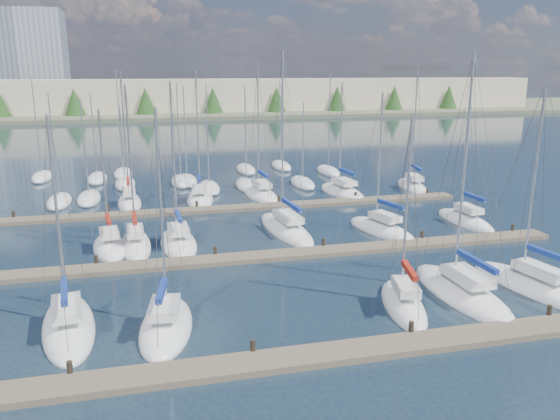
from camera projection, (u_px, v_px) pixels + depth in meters
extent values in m
plane|color=#1E2E3D|center=(206.00, 160.00, 79.95)|extent=(400.00, 400.00, 0.00)
cube|color=#6B5E4C|center=(341.00, 353.00, 25.39)|extent=(44.00, 1.80, 0.35)
cylinder|color=#2D261C|center=(70.00, 373.00, 23.45)|extent=(0.26, 0.26, 1.10)
cylinder|color=#2D261C|center=(253.00, 351.00, 25.28)|extent=(0.26, 0.26, 1.10)
cylinder|color=#2D261C|center=(411.00, 332.00, 27.11)|extent=(0.26, 0.26, 1.10)
cylinder|color=#2D261C|center=(549.00, 315.00, 28.94)|extent=(0.26, 0.26, 1.10)
cube|color=#6B5E4C|center=(273.00, 256.00, 38.55)|extent=(44.00, 1.80, 0.35)
cylinder|color=#2D261C|center=(96.00, 263.00, 36.61)|extent=(0.26, 0.26, 1.10)
cylinder|color=#2D261C|center=(215.00, 254.00, 38.44)|extent=(0.26, 0.26, 1.10)
cylinder|color=#2D261C|center=(323.00, 246.00, 40.27)|extent=(0.26, 0.26, 1.10)
cylinder|color=#2D261C|center=(422.00, 238.00, 42.11)|extent=(0.26, 0.26, 1.10)
cylinder|color=#2D261C|center=(512.00, 231.00, 43.94)|extent=(0.26, 0.26, 1.10)
cube|color=#6B5E4C|center=(240.00, 208.00, 51.71)|extent=(44.00, 1.80, 0.35)
cylinder|color=#2D261C|center=(14.00, 217.00, 47.94)|extent=(0.26, 0.26, 1.10)
cylinder|color=#2D261C|center=(109.00, 212.00, 49.77)|extent=(0.26, 0.26, 1.10)
cylinder|color=#2D261C|center=(197.00, 207.00, 51.60)|extent=(0.26, 0.26, 1.10)
cylinder|color=#2D261C|center=(279.00, 202.00, 53.44)|extent=(0.26, 0.26, 1.10)
cylinder|color=#2D261C|center=(355.00, 197.00, 55.27)|extent=(0.26, 0.26, 1.10)
cylinder|color=#2D261C|center=(427.00, 193.00, 57.10)|extent=(0.26, 0.26, 1.10)
ellipsoid|color=white|center=(465.00, 222.00, 47.37)|extent=(2.66, 7.68, 1.60)
cube|color=silver|center=(469.00, 209.00, 46.69)|extent=(1.40, 2.71, 0.50)
cylinder|color=#9EA0A5|center=(466.00, 158.00, 46.54)|extent=(0.14, 0.14, 8.98)
cylinder|color=#9EA0A5|center=(474.00, 198.00, 45.86)|extent=(0.23, 3.19, 0.10)
cube|color=navy|center=(474.00, 197.00, 45.83)|extent=(0.42, 2.94, 0.30)
ellipsoid|color=white|center=(69.00, 328.00, 28.04)|extent=(3.65, 8.61, 1.60)
cube|color=black|center=(69.00, 328.00, 28.04)|extent=(1.86, 4.15, 0.12)
cube|color=silver|center=(66.00, 308.00, 27.33)|extent=(1.79, 3.08, 0.50)
cylinder|color=#9EA0A5|center=(57.00, 214.00, 27.14)|extent=(0.14, 0.14, 9.76)
cylinder|color=#9EA0A5|center=(64.00, 294.00, 26.46)|extent=(0.56, 3.49, 0.10)
cube|color=navy|center=(64.00, 291.00, 26.43)|extent=(0.72, 3.24, 0.30)
ellipsoid|color=white|center=(200.00, 201.00, 55.00)|extent=(3.44, 7.42, 1.60)
cube|color=silver|center=(200.00, 189.00, 54.33)|extent=(1.72, 2.66, 0.50)
cylinder|color=#9EA0A5|center=(198.00, 131.00, 53.81)|extent=(0.14, 0.14, 11.71)
cylinder|color=#9EA0A5|center=(199.00, 180.00, 53.51)|extent=(0.46, 3.00, 0.10)
cube|color=navy|center=(199.00, 178.00, 53.48)|extent=(0.63, 2.78, 0.30)
ellipsoid|color=white|center=(166.00, 328.00, 28.02)|extent=(3.60, 7.32, 1.60)
cube|color=silver|center=(164.00, 308.00, 27.35)|extent=(1.78, 2.64, 0.50)
cylinder|color=#9EA0A5|center=(161.00, 211.00, 27.02)|extent=(0.14, 0.14, 10.10)
cylinder|color=#9EA0A5|center=(162.00, 293.00, 26.55)|extent=(0.52, 2.93, 0.10)
cube|color=navy|center=(162.00, 291.00, 26.52)|extent=(0.69, 2.73, 0.30)
ellipsoid|color=white|center=(286.00, 230.00, 44.93)|extent=(3.76, 10.35, 1.60)
cube|color=silver|center=(288.00, 217.00, 44.15)|extent=(1.86, 3.68, 0.50)
cylinder|color=#9EA0A5|center=(283.00, 136.00, 43.74)|extent=(0.14, 0.14, 13.25)
cylinder|color=#9EA0A5|center=(292.00, 206.00, 43.14)|extent=(0.53, 4.24, 0.10)
cube|color=navy|center=(292.00, 205.00, 43.11)|extent=(0.70, 3.92, 0.30)
ellipsoid|color=white|center=(110.00, 248.00, 40.41)|extent=(3.16, 6.54, 1.60)
cube|color=black|center=(110.00, 248.00, 40.41)|extent=(1.61, 3.15, 0.12)
cube|color=silver|center=(109.00, 233.00, 39.80)|extent=(1.58, 2.35, 0.50)
cylinder|color=#9EA0A5|center=(104.00, 173.00, 39.45)|extent=(0.14, 0.14, 9.13)
cylinder|color=#9EA0A5|center=(108.00, 221.00, 39.08)|extent=(0.42, 2.64, 0.10)
cube|color=maroon|center=(108.00, 219.00, 39.05)|extent=(0.60, 2.45, 0.30)
ellipsoid|color=white|center=(413.00, 188.00, 60.86)|extent=(3.86, 8.62, 1.60)
cube|color=maroon|center=(413.00, 188.00, 60.86)|extent=(1.95, 4.16, 0.12)
cube|color=silver|center=(414.00, 177.00, 60.13)|extent=(1.83, 3.10, 0.50)
cylinder|color=#9EA0A5|center=(415.00, 125.00, 59.75)|extent=(0.14, 0.14, 11.80)
cylinder|color=#9EA0A5|center=(417.00, 169.00, 59.22)|extent=(0.71, 3.46, 0.10)
cube|color=navy|center=(417.00, 168.00, 59.19)|extent=(0.86, 3.22, 0.30)
ellipsoid|color=white|center=(381.00, 231.00, 44.77)|extent=(4.47, 8.16, 1.60)
cube|color=black|center=(381.00, 231.00, 44.77)|extent=(2.24, 3.94, 0.12)
cube|color=silver|center=(385.00, 217.00, 44.12)|extent=(2.05, 2.99, 0.50)
cylinder|color=#9EA0A5|center=(380.00, 156.00, 43.77)|extent=(0.14, 0.14, 10.07)
cylinder|color=#9EA0A5|center=(391.00, 206.00, 43.32)|extent=(0.94, 3.18, 0.10)
cube|color=navy|center=(391.00, 204.00, 43.29)|extent=(1.07, 2.98, 0.30)
ellipsoid|color=white|center=(179.00, 244.00, 41.39)|extent=(2.97, 7.68, 1.60)
cube|color=maroon|center=(179.00, 244.00, 41.39)|extent=(1.53, 3.69, 0.12)
cube|color=silver|center=(178.00, 229.00, 40.71)|extent=(1.57, 2.71, 0.50)
cylinder|color=#9EA0A5|center=(174.00, 157.00, 40.30)|extent=(0.14, 0.14, 11.00)
cylinder|color=#9EA0A5|center=(179.00, 218.00, 39.88)|extent=(0.24, 3.18, 0.10)
cube|color=navy|center=(178.00, 216.00, 39.85)|extent=(0.43, 2.94, 0.30)
ellipsoid|color=white|center=(532.00, 288.00, 33.15)|extent=(4.17, 9.43, 1.60)
cube|color=maroon|center=(532.00, 288.00, 33.15)|extent=(2.10, 4.55, 0.12)
cube|color=silver|center=(540.00, 270.00, 32.42)|extent=(1.96, 3.39, 0.50)
cylinder|color=#9EA0A5|center=(535.00, 179.00, 32.12)|extent=(0.14, 0.14, 11.15)
cylinder|color=#9EA0A5|center=(553.00, 257.00, 31.51)|extent=(0.79, 3.79, 0.10)
cube|color=navy|center=(553.00, 255.00, 31.48)|extent=(0.94, 3.52, 0.30)
ellipsoid|color=white|center=(136.00, 246.00, 40.91)|extent=(2.47, 7.70, 1.60)
cube|color=silver|center=(135.00, 231.00, 40.23)|extent=(1.30, 2.71, 0.50)
cylinder|color=#9EA0A5|center=(130.00, 160.00, 39.85)|extent=(0.14, 0.14, 10.80)
cylinder|color=#9EA0A5|center=(134.00, 220.00, 39.39)|extent=(0.23, 3.20, 0.10)
cube|color=maroon|center=(134.00, 218.00, 39.36)|extent=(0.42, 2.95, 0.30)
ellipsoid|color=white|center=(130.00, 204.00, 53.70)|extent=(2.54, 7.49, 1.60)
cube|color=black|center=(130.00, 204.00, 53.70)|extent=(1.31, 3.60, 0.12)
cube|color=silver|center=(129.00, 192.00, 53.02)|extent=(1.34, 2.64, 0.50)
cylinder|color=#9EA0A5|center=(125.00, 133.00, 52.51)|extent=(0.14, 0.14, 11.65)
cylinder|color=#9EA0A5|center=(128.00, 182.00, 52.21)|extent=(0.23, 3.11, 0.10)
cube|color=maroon|center=(128.00, 181.00, 52.18)|extent=(0.42, 2.87, 0.30)
ellipsoid|color=white|center=(342.00, 193.00, 58.42)|extent=(3.92, 8.84, 1.60)
cube|color=black|center=(342.00, 193.00, 58.42)|extent=(2.00, 4.25, 0.12)
cube|color=silver|center=(344.00, 182.00, 57.70)|extent=(1.97, 3.16, 0.50)
cylinder|color=#9EA0A5|center=(341.00, 133.00, 57.45)|extent=(0.14, 0.14, 10.53)
cylinder|color=#9EA0A5|center=(348.00, 173.00, 56.82)|extent=(0.49, 3.59, 0.10)
cube|color=navy|center=(348.00, 172.00, 56.79)|extent=(0.65, 3.32, 0.30)
ellipsoid|color=white|center=(461.00, 294.00, 32.27)|extent=(3.19, 9.43, 1.60)
cube|color=silver|center=(467.00, 276.00, 31.51)|extent=(1.72, 3.31, 0.50)
cylinder|color=#9EA0A5|center=(464.00, 167.00, 31.09)|extent=(0.14, 0.14, 12.84)
cylinder|color=#9EA0A5|center=(477.00, 263.00, 30.54)|extent=(0.17, 3.94, 0.10)
cube|color=navy|center=(477.00, 261.00, 30.51)|extent=(0.37, 3.63, 0.30)
ellipsoid|color=white|center=(261.00, 195.00, 57.37)|extent=(3.38, 8.57, 1.60)
cube|color=maroon|center=(261.00, 195.00, 57.37)|extent=(1.74, 4.12, 0.12)
cube|color=silver|center=(262.00, 184.00, 56.65)|extent=(1.74, 3.04, 0.50)
cylinder|color=#9EA0A5|center=(258.00, 126.00, 56.17)|extent=(0.14, 0.14, 12.33)
cylinder|color=#9EA0A5|center=(263.00, 175.00, 55.77)|extent=(0.35, 3.52, 0.10)
cube|color=navy|center=(263.00, 174.00, 55.74)|extent=(0.53, 3.26, 0.30)
ellipsoid|color=white|center=(403.00, 306.00, 30.63)|extent=(3.55, 7.04, 1.60)
cube|color=maroon|center=(403.00, 306.00, 30.63)|extent=(1.79, 3.40, 0.12)
cube|color=silver|center=(406.00, 287.00, 29.98)|extent=(1.65, 2.56, 0.50)
cylinder|color=#9EA0A5|center=(407.00, 203.00, 29.69)|extent=(0.14, 0.14, 9.52)
cylinder|color=#9EA0A5|center=(409.00, 272.00, 29.19)|extent=(0.73, 2.78, 0.10)
cube|color=maroon|center=(410.00, 270.00, 29.16)|extent=(0.87, 2.60, 0.30)
cylinder|color=#9EA0A5|center=(36.00, 125.00, 64.06)|extent=(0.12, 0.12, 11.20)
ellipsoid|color=white|center=(42.00, 177.00, 65.64)|extent=(2.20, 6.40, 1.40)
cylinder|color=#9EA0A5|center=(185.00, 132.00, 61.98)|extent=(0.12, 0.12, 10.14)
ellipsoid|color=white|center=(187.00, 181.00, 63.43)|extent=(2.20, 6.40, 1.40)
cylinder|color=#9EA0A5|center=(179.00, 131.00, 61.58)|extent=(0.12, 0.12, 10.49)
ellipsoid|color=white|center=(181.00, 182.00, 63.06)|extent=(2.20, 6.40, 1.40)
cylinder|color=#9EA0A5|center=(281.00, 124.00, 71.63)|extent=(0.12, 0.12, 10.06)
ellipsoid|color=white|center=(281.00, 166.00, 73.07)|extent=(2.20, 6.40, 1.40)
cylinder|color=#9EA0A5|center=(93.00, 134.00, 63.38)|extent=(0.12, 0.12, 9.39)
ellipsoid|color=white|center=(97.00, 179.00, 64.72)|extent=(2.20, 6.40, 1.40)
cylinder|color=#9EA0A5|center=(53.00, 145.00, 52.21)|extent=(0.12, 0.12, 9.85)
ellipsoid|color=white|center=(59.00, 202.00, 53.61)|extent=(2.20, 6.40, 1.40)
cylinder|color=#9EA0A5|center=(84.00, 146.00, 53.51)|extent=(0.12, 0.12, 9.30)
ellipsoid|color=white|center=(89.00, 199.00, 54.84)|extent=(2.20, 6.40, 1.40)
cylinder|color=#9EA0A5|center=(329.00, 120.00, 67.73)|extent=(0.12, 0.12, 11.68)
ellipsoid|color=white|center=(328.00, 172.00, 69.37)|extent=(2.20, 6.40, 1.40)
cylinder|color=#9EA0A5|center=(246.00, 136.00, 59.58)|extent=(0.12, 0.12, 9.76)
ellipsoid|color=white|center=(247.00, 186.00, 60.97)|extent=(2.20, 6.40, 1.40)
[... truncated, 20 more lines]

